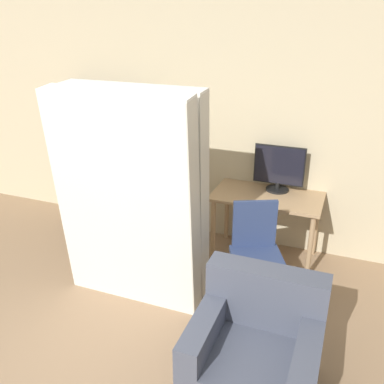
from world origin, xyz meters
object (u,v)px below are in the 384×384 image
object	(u,v)px
monitor	(279,168)
mattress_near	(127,204)
mattress_far	(139,194)
office_chair	(256,264)
armchair	(256,352)
bookshelf	(105,157)

from	to	relation	value
monitor	mattress_near	size ratio (longest dim) A/B	0.27
monitor	mattress_far	world-z (taller)	mattress_far
office_chair	mattress_near	world-z (taller)	mattress_near
mattress_far	armchair	bearing A→B (deg)	-32.15
mattress_far	armchair	xyz separation A→B (m)	(1.30, -0.82, -0.65)
monitor	mattress_near	bearing A→B (deg)	-127.59
monitor	armchair	size ratio (longest dim) A/B	0.62
monitor	armchair	xyz separation A→B (m)	(0.26, -1.94, -0.66)
armchair	monitor	bearing A→B (deg)	97.54
mattress_far	office_chair	bearing A→B (deg)	8.40
bookshelf	mattress_far	distance (m)	1.61
office_chair	armchair	distance (m)	1.01
bookshelf	mattress_near	size ratio (longest dim) A/B	0.88
mattress_near	mattress_far	distance (m)	0.23
monitor	bookshelf	xyz separation A→B (m)	(-2.14, 0.05, -0.15)
monitor	bookshelf	world-z (taller)	bookshelf
mattress_near	mattress_far	xyz separation A→B (m)	(0.00, 0.23, -0.00)
bookshelf	armchair	xyz separation A→B (m)	(2.39, -1.99, -0.51)
office_chair	bookshelf	world-z (taller)	bookshelf
bookshelf	armchair	distance (m)	3.16
office_chair	mattress_near	xyz separation A→B (m)	(-1.06, -0.38, 0.58)
monitor	bookshelf	distance (m)	2.14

